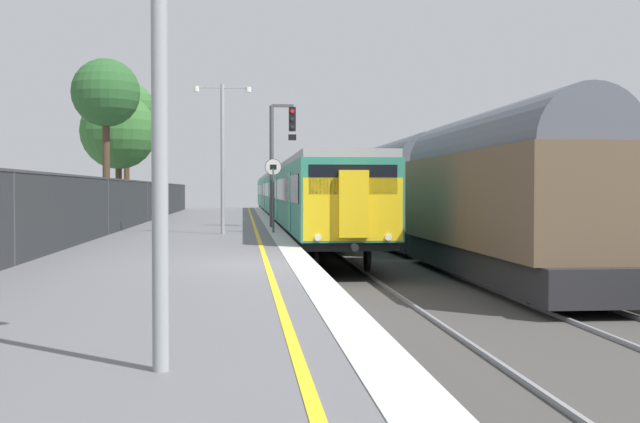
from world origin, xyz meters
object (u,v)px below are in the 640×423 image
at_px(signal_gantry, 278,151).
at_px(background_tree_right, 128,111).
at_px(commuter_train_at_platform, 288,194).
at_px(platform_lamp_mid, 223,145).
at_px(freight_train_adjacent_track, 374,190).
at_px(speed_limit_sign, 273,186).
at_px(background_tree_centre, 119,133).
at_px(platform_lamp_near, 159,4).
at_px(background_tree_left, 104,95).

xyz_separation_m(signal_gantry, background_tree_right, (-8.25, 15.85, 3.05)).
xyz_separation_m(commuter_train_at_platform, platform_lamp_mid, (-3.64, -24.57, 1.85)).
distance_m(signal_gantry, platform_lamp_mid, 5.45).
relative_size(freight_train_adjacent_track, signal_gantry, 11.14).
relative_size(platform_lamp_mid, background_tree_right, 0.65).
height_order(commuter_train_at_platform, freight_train_adjacent_track, freight_train_adjacent_track).
bearing_deg(speed_limit_sign, background_tree_right, 111.27).
xyz_separation_m(freight_train_adjacent_track, speed_limit_sign, (-5.85, -13.74, 0.16)).
height_order(commuter_train_at_platform, background_tree_centre, background_tree_centre).
bearing_deg(background_tree_right, platform_lamp_near, -81.92).
height_order(signal_gantry, background_tree_left, background_tree_left).
bearing_deg(speed_limit_sign, background_tree_centre, 117.25).
bearing_deg(background_tree_right, freight_train_adjacent_track, -25.34).
xyz_separation_m(speed_limit_sign, background_tree_left, (-7.59, 10.06, 4.32)).
bearing_deg(platform_lamp_near, speed_limit_sign, 85.47).
relative_size(speed_limit_sign, platform_lamp_near, 0.51).
height_order(platform_lamp_near, background_tree_centre, background_tree_centre).
distance_m(freight_train_adjacent_track, platform_lamp_mid, 16.34).
distance_m(speed_limit_sign, background_tree_right, 22.19).
bearing_deg(platform_lamp_near, signal_gantry, 85.42).
distance_m(commuter_train_at_platform, platform_lamp_near, 46.78).
bearing_deg(background_tree_left, platform_lamp_mid, -61.50).
height_order(signal_gantry, background_tree_centre, background_tree_centre).
xyz_separation_m(freight_train_adjacent_track, signal_gantry, (-5.48, -9.35, 1.63)).
relative_size(commuter_train_at_platform, speed_limit_sign, 24.07).
relative_size(speed_limit_sign, background_tree_left, 0.34).
height_order(background_tree_left, background_tree_centre, background_tree_left).
bearing_deg(commuter_train_at_platform, platform_lamp_near, -94.47).
xyz_separation_m(freight_train_adjacent_track, platform_lamp_near, (-7.64, -36.37, 1.56)).
xyz_separation_m(signal_gantry, platform_lamp_near, (-2.16, -27.03, -0.06)).
bearing_deg(freight_train_adjacent_track, commuter_train_at_platform, 111.39).
distance_m(signal_gantry, speed_limit_sign, 4.65).
xyz_separation_m(platform_lamp_near, platform_lamp_mid, (0.00, 22.02, 0.01)).
bearing_deg(platform_lamp_mid, background_tree_left, 118.50).
relative_size(commuter_train_at_platform, platform_lamp_near, 12.30).
height_order(speed_limit_sign, platform_lamp_mid, platform_lamp_mid).
relative_size(background_tree_left, background_tree_right, 0.97).
xyz_separation_m(freight_train_adjacent_track, background_tree_right, (-13.73, 6.50, 4.68)).
bearing_deg(platform_lamp_near, background_tree_right, 98.08).
xyz_separation_m(commuter_train_at_platform, background_tree_left, (-9.43, -13.91, 4.75)).
distance_m(speed_limit_sign, platform_lamp_mid, 2.37).
relative_size(freight_train_adjacent_track, background_tree_right, 7.06).
distance_m(freight_train_adjacent_track, speed_limit_sign, 14.94).
distance_m(speed_limit_sign, platform_lamp_near, 22.75).
bearing_deg(background_tree_centre, platform_lamp_near, -81.16).
height_order(background_tree_centre, background_tree_right, background_tree_right).
xyz_separation_m(commuter_train_at_platform, background_tree_right, (-9.72, -3.72, 4.95)).
height_order(commuter_train_at_platform, platform_lamp_near, platform_lamp_near).
xyz_separation_m(background_tree_left, background_tree_centre, (-0.03, 4.73, -1.48)).
distance_m(background_tree_left, background_tree_centre, 4.96).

